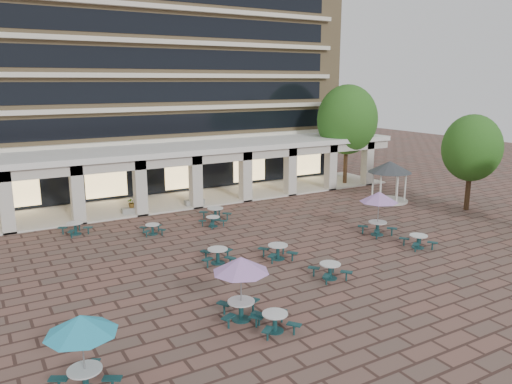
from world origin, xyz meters
TOP-DOWN VIEW (x-y plane):
  - ground at (0.00, 0.00)m, footprint 120.00×120.00m
  - apartment_building at (0.00, 25.47)m, footprint 40.00×15.50m
  - retail_arcade at (0.00, 14.80)m, footprint 42.00×6.60m
  - picnic_table_1 at (-2.92, -6.55)m, footprint 1.81×1.81m
  - picnic_table_2 at (2.12, -3.52)m, footprint 1.82×1.82m
  - picnic_table_4 at (-9.93, -6.86)m, footprint 2.19×2.19m
  - picnic_table_5 at (-1.62, 1.06)m, footprint 2.14×2.14m
  - picnic_table_6 at (-3.59, -5.10)m, footprint 2.27×2.27m
  - picnic_table_7 at (9.29, -2.47)m, footprint 1.94×1.94m
  - picnic_table_8 at (-2.91, 7.59)m, footprint 1.57×1.57m
  - picnic_table_9 at (1.93, 8.72)m, footprint 1.85×1.85m
  - picnic_table_10 at (1.42, 0.01)m, footprint 1.96×1.96m
  - picnic_table_11 at (9.02, 0.52)m, footprint 2.34×2.34m
  - picnic_table_12 at (-7.03, 10.00)m, footprint 1.98×1.98m
  - picnic_table_13 at (1.05, 7.26)m, footprint 1.72×1.72m
  - gazebo at (15.95, 6.58)m, footprint 3.42×3.42m
  - tree_east_a at (19.10, 1.82)m, footprint 4.19×4.19m
  - tree_east_c at (17.40, 13.53)m, footprint 5.40×5.40m
  - planter_left at (-2.60, 12.90)m, footprint 1.50×0.62m
  - planter_right at (2.17, 12.90)m, footprint 1.50×0.75m

SIDE VIEW (x-z plane):
  - ground at x=0.00m, z-range 0.00..0.00m
  - picnic_table_8 at x=-2.91m, z-range 0.06..0.71m
  - picnic_table_13 at x=1.05m, z-range 0.06..0.73m
  - picnic_table_1 at x=-2.92m, z-range 0.07..0.81m
  - picnic_table_12 at x=-7.03m, z-range 0.07..0.82m
  - picnic_table_7 at x=9.29m, z-range 0.07..0.83m
  - picnic_table_2 at x=2.12m, z-range 0.07..0.84m
  - planter_right at x=2.17m, z-range -0.14..1.08m
  - picnic_table_5 at x=-1.62m, z-range 0.08..0.87m
  - picnic_table_10 at x=1.42m, z-range 0.08..0.87m
  - picnic_table_9 at x=1.93m, z-range 0.08..0.89m
  - planter_left at x=-2.60m, z-range -0.12..1.14m
  - picnic_table_4 at x=-9.93m, z-range 0.88..3.41m
  - picnic_table_6 at x=-3.59m, z-range 0.91..3.53m
  - picnic_table_11 at x=9.02m, z-range 0.95..3.65m
  - gazebo at x=15.95m, z-range 0.81..3.98m
  - retail_arcade at x=0.00m, z-range 0.80..5.20m
  - tree_east_a at x=19.10m, z-range 1.07..8.05m
  - tree_east_c at x=17.40m, z-range 1.38..10.38m
  - apartment_building at x=0.00m, z-range 0.00..25.20m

